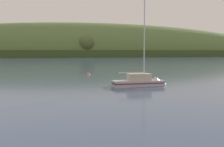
# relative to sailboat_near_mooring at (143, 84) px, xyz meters

# --- Properties ---
(far_shoreline_hill) EXTENTS (540.02, 107.71, 63.30)m
(far_shoreline_hill) POSITION_rel_sailboat_near_mooring_xyz_m (32.91, 230.57, -0.00)
(far_shoreline_hill) COLOR #3C4E24
(far_shoreline_hill) RESTS_ON ground
(sailboat_near_mooring) EXTENTS (7.89, 2.55, 12.64)m
(sailboat_near_mooring) POSITION_rel_sailboat_near_mooring_xyz_m (0.00, 0.00, 0.00)
(sailboat_near_mooring) COLOR #ADB2BC
(sailboat_near_mooring) RESTS_ON ground
(mooring_buoy_midchannel) EXTENTS (0.78, 0.78, 0.86)m
(mooring_buoy_midchannel) POSITION_rel_sailboat_near_mooring_xyz_m (-4.62, 20.19, -0.28)
(mooring_buoy_midchannel) COLOR #E06675
(mooring_buoy_midchannel) RESTS_ON ground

